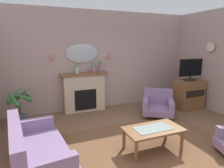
# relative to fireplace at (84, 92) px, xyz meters

# --- Properties ---
(floor) EXTENTS (6.92, 6.82, 0.10)m
(floor) POSITION_rel_fireplace_xyz_m (0.63, -2.74, -0.62)
(floor) COLOR brown
(floor) RESTS_ON ground
(wall_back) EXTENTS (6.92, 0.10, 2.96)m
(wall_back) POSITION_rel_fireplace_xyz_m (0.63, 0.22, 0.91)
(wall_back) COLOR #B29993
(wall_back) RESTS_ON ground
(patterned_rug) EXTENTS (3.20, 2.40, 0.01)m
(patterned_rug) POSITION_rel_fireplace_xyz_m (0.63, -2.54, -0.56)
(patterned_rug) COLOR brown
(patterned_rug) RESTS_ON ground
(fireplace) EXTENTS (1.36, 0.36, 1.16)m
(fireplace) POSITION_rel_fireplace_xyz_m (0.00, 0.00, 0.00)
(fireplace) COLOR beige
(fireplace) RESTS_ON ground
(mantel_vase_centre) EXTENTS (0.10, 0.10, 0.34)m
(mantel_vase_centre) POSITION_rel_fireplace_xyz_m (-0.20, -0.03, 0.77)
(mantel_vase_centre) COLOR silver
(mantel_vase_centre) RESTS_ON fireplace
(mantel_vase_right) EXTENTS (0.12, 0.12, 0.35)m
(mantel_vase_right) POSITION_rel_fireplace_xyz_m (0.30, -0.03, 0.75)
(mantel_vase_right) COLOR #9E6084
(mantel_vase_right) RESTS_ON fireplace
(mantel_vase_left) EXTENTS (0.10, 0.10, 0.38)m
(mantel_vase_left) POSITION_rel_fireplace_xyz_m (0.50, -0.03, 0.79)
(mantel_vase_left) COLOR #9E6084
(mantel_vase_left) RESTS_ON fireplace
(wall_mirror) EXTENTS (0.96, 0.06, 0.56)m
(wall_mirror) POSITION_rel_fireplace_xyz_m (0.00, 0.14, 1.14)
(wall_mirror) COLOR #B2BCC6
(wall_sconce_left) EXTENTS (0.14, 0.14, 0.14)m
(wall_sconce_left) POSITION_rel_fireplace_xyz_m (-0.85, 0.09, 1.09)
(wall_sconce_left) COLOR #D17066
(wall_sconce_right) EXTENTS (0.14, 0.14, 0.14)m
(wall_sconce_right) POSITION_rel_fireplace_xyz_m (0.85, 0.09, 1.09)
(wall_sconce_right) COLOR #D17066
(wall_clock) EXTENTS (0.04, 0.31, 0.31)m
(wall_clock) POSITION_rel_fireplace_xyz_m (3.55, -1.19, 1.33)
(wall_clock) COLOR silver
(coffee_table) EXTENTS (1.10, 0.60, 0.45)m
(coffee_table) POSITION_rel_fireplace_xyz_m (0.66, -2.63, -0.19)
(coffee_table) COLOR brown
(coffee_table) RESTS_ON ground
(floral_couch) EXTENTS (1.06, 1.80, 0.76)m
(floral_couch) POSITION_rel_fireplace_xyz_m (-1.44, -2.30, -0.25)
(floral_couch) COLOR gray
(floral_couch) RESTS_ON ground
(armchair_near_fireplace) EXTENTS (1.12, 1.13, 0.71)m
(armchair_near_fireplace) POSITION_rel_fireplace_xyz_m (1.84, -1.11, -0.27)
(armchair_near_fireplace) COLOR gray
(armchair_near_fireplace) RESTS_ON ground
(tv_cabinet) EXTENTS (0.80, 0.57, 0.90)m
(tv_cabinet) POSITION_rel_fireplace_xyz_m (3.04, -0.99, -0.12)
(tv_cabinet) COLOR brown
(tv_cabinet) RESTS_ON ground
(tv_flatscreen) EXTENTS (0.84, 0.24, 0.65)m
(tv_flatscreen) POSITION_rel_fireplace_xyz_m (3.04, -1.01, 0.68)
(tv_flatscreen) COLOR black
(tv_flatscreen) RESTS_ON tv_cabinet
(potted_plant_tall_palm) EXTENTS (0.64, 0.66, 1.01)m
(potted_plant_tall_palm) POSITION_rel_fireplace_xyz_m (-1.73, -0.53, -0.06)
(potted_plant_tall_palm) COLOR #474C56
(potted_plant_tall_palm) RESTS_ON ground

